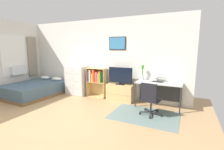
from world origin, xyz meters
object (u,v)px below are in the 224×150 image
Objects in this scene: tv_stand at (120,92)px; laptop at (158,80)px; dresser at (77,80)px; office_chair at (150,98)px; computer_mouse at (166,83)px; desk at (159,86)px; television at (120,76)px; wine_glass at (146,77)px; bed at (35,89)px; bookshelf at (96,79)px; bamboo_vase at (142,72)px.

laptop is at bearing -0.03° from tv_stand.
dresser reaches higher than laptop.
laptop is (0.04, 0.81, 0.34)m from office_chair.
computer_mouse is (0.25, -0.12, -0.04)m from laptop.
office_chair reaches higher than desk.
desk is at bearing 0.77° from television.
wine_glass is at bearing -11.80° from tv_stand.
office_chair is (4.17, -0.02, 0.22)m from bed.
desk is at bearing 93.49° from office_chair.
dresser is 1.78m from television.
wine_glass is at bearing -142.08° from laptop.
television is 1.44m from office_chair.
dresser reaches higher than bookshelf.
dresser is 1.25× the size of office_chair.
desk is 7.09× the size of wine_glass.
bed is at bearing -171.44° from computer_mouse.
dresser reaches higher than desk.
bed is 2.32× the size of tv_stand.
office_chair is at bearing 1.95° from bed.
dresser is 1.34× the size of television.
desk is 1.48× the size of office_chair.
laptop is (1.19, 0.02, -0.02)m from television.
dresser is at bearing -179.51° from tv_stand.
television is at bearing -3.95° from bookshelf.
dresser is (1.27, 0.78, 0.30)m from bed.
tv_stand is at bearing 154.03° from office_chair.
television is 1.19m from laptop.
bookshelf is at bearing 167.17° from office_chair.
television reaches higher than computer_mouse.
office_chair is at bearing -15.31° from dresser.
office_chair is (-0.08, -0.80, -0.14)m from desk.
wine_glass is at bearing 11.07° from bed.
office_chair is at bearing -112.86° from computer_mouse.
tv_stand is at bearing 168.20° from wine_glass.
dresser is 1.05× the size of bookshelf.
bamboo_vase reaches higher than office_chair.
bamboo_vase reaches higher than desk.
dresser is 2.65m from wine_glass.
television is at bearing -90.00° from tv_stand.
laptop is (2.14, -0.04, 0.17)m from bookshelf.
bed is at bearing -165.35° from tv_stand.
laptop is (1.19, -0.00, 0.53)m from tv_stand.
office_chair is at bearing -63.44° from bamboo_vase.
bamboo_vase is (2.45, 0.11, 0.45)m from dresser.
tv_stand is 8.42× the size of computer_mouse.
tv_stand is (3.02, 0.79, 0.03)m from bed.
bamboo_vase is 2.55× the size of wine_glass.
bookshelf reaches higher than office_chair.
computer_mouse reaches higher than bed.
bed is at bearing -170.95° from office_chair.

